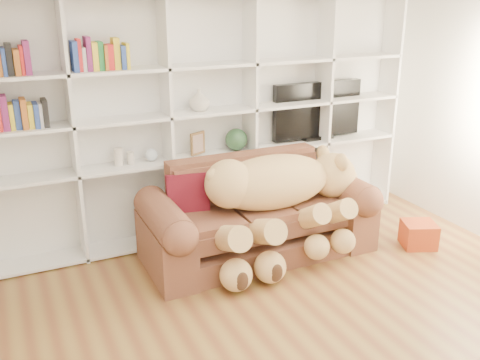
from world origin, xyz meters
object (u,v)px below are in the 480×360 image
gift_box (419,234)px  tv (317,111)px  sofa (257,219)px  teddy_bear (278,194)px

gift_box → tv: (-0.46, 1.24, 1.05)m
sofa → tv: (1.07, 0.67, 0.83)m
gift_box → tv: 1.69m
tv → gift_box: bearing=-69.8°
teddy_bear → sofa: bearing=123.5°
teddy_bear → tv: size_ratio=1.60×
gift_box → tv: size_ratio=0.29×
sofa → teddy_bear: bearing=-56.0°
sofa → tv: bearing=32.3°
teddy_bear → gift_box: teddy_bear is taller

